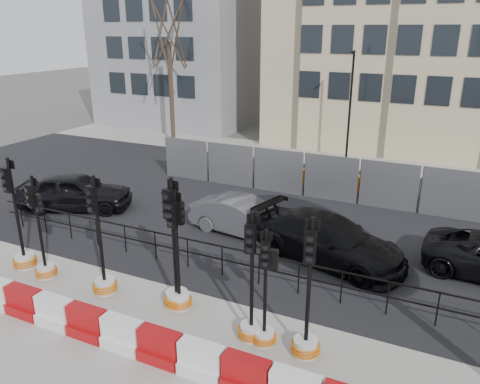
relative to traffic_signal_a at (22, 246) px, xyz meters
The scene contains 21 objects.
ground 5.93m from the traffic_signal_a, ahead, with size 120.00×120.00×0.00m, color #51514C.
sidewalk_near 6.19m from the traffic_signal_a, 19.15° to the right, with size 40.00×6.00×0.02m, color gray.
road 9.90m from the traffic_signal_a, 53.98° to the left, with size 40.00×14.00×0.03m, color black.
sidewalk_far 17.96m from the traffic_signal_a, 71.13° to the left, with size 40.00×4.00×0.02m, color gray.
building_grey 25.18m from the traffic_signal_a, 109.64° to the left, with size 11.00×9.06×14.00m.
kerb_railing 6.20m from the traffic_signal_a, 20.62° to the left, with size 18.00×0.04×1.00m.
heras_fencing 11.95m from the traffic_signal_a, 63.58° to the left, with size 14.33×1.72×2.00m.
lamp_post_far 17.34m from the traffic_signal_a, 68.45° to the left, with size 0.12×0.56×6.00m.
tree_bare_far 18.27m from the traffic_signal_a, 107.49° to the left, with size 2.00×2.00×9.00m.
barrier_row 6.09m from the traffic_signal_a, 17.37° to the right, with size 16.75×0.50×0.80m.
traffic_signal_a is the anchor object (origin of this frame).
traffic_signal_b 1.08m from the traffic_signal_a, ahead, with size 0.63×0.63×3.20m.
traffic_signal_c 3.25m from the traffic_signal_a, ahead, with size 0.69×0.69×3.48m.
traffic_signal_d 5.47m from the traffic_signal_a, ahead, with size 0.72×0.72×3.63m.
traffic_signal_e 5.56m from the traffic_signal_a, ahead, with size 0.66×0.66×3.36m.
traffic_signal_f 8.20m from the traffic_signal_a, ahead, with size 0.58×0.58×2.95m.
traffic_signal_g 7.83m from the traffic_signal_a, ahead, with size 0.65×0.65×3.29m.
traffic_signal_h 9.19m from the traffic_signal_a, ahead, with size 0.67×0.67×3.41m.
car_a 5.00m from the traffic_signal_a, 115.37° to the left, with size 4.86×3.42×1.54m, color black.
car_b 7.31m from the traffic_signal_a, 45.74° to the left, with size 4.17×1.88×1.33m, color #4F5055.
car_c 9.54m from the traffic_signal_a, 28.34° to the left, with size 5.44×3.34×1.47m, color black.
Camera 1 is at (5.82, -9.87, 7.09)m, focal length 35.00 mm.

